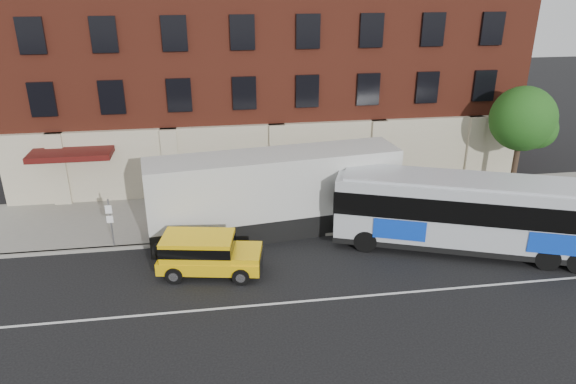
{
  "coord_description": "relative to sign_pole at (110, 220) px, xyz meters",
  "views": [
    {
      "loc": [
        -3.65,
        -16.83,
        12.0
      ],
      "look_at": [
        -0.3,
        5.5,
        2.63
      ],
      "focal_mm": 32.93,
      "sensor_mm": 36.0,
      "label": 1
    }
  ],
  "objects": [
    {
      "name": "street_tree",
      "position": [
        22.04,
        3.34,
        2.96
      ],
      "size": [
        3.6,
        3.6,
        6.2
      ],
      "color": "#322219",
      "rests_on": "sidewalk"
    },
    {
      "name": "sign_pole",
      "position": [
        0.0,
        0.0,
        0.0
      ],
      "size": [
        0.3,
        0.2,
        2.5
      ],
      "color": "slate",
      "rests_on": "ground"
    },
    {
      "name": "kerb",
      "position": [
        8.5,
        -0.15,
        -1.38
      ],
      "size": [
        60.0,
        0.25,
        0.15
      ],
      "primitive_type": "cube",
      "color": "gray",
      "rests_on": "ground"
    },
    {
      "name": "ground",
      "position": [
        8.5,
        -6.15,
        -1.45
      ],
      "size": [
        120.0,
        120.0,
        0.0
      ],
      "primitive_type": "plane",
      "color": "black",
      "rests_on": "ground"
    },
    {
      "name": "city_bus",
      "position": [
        16.64,
        -2.63,
        0.49
      ],
      "size": [
        13.01,
        7.09,
        3.52
      ],
      "color": "#B0B5BB",
      "rests_on": "ground"
    },
    {
      "name": "building",
      "position": [
        8.49,
        10.77,
        6.13
      ],
      "size": [
        30.0,
        12.1,
        15.0
      ],
      "color": "maroon",
      "rests_on": "sidewalk"
    },
    {
      "name": "sidewalk",
      "position": [
        8.5,
        2.85,
        -1.38
      ],
      "size": [
        60.0,
        6.0,
        0.15
      ],
      "primitive_type": "cube",
      "color": "gray",
      "rests_on": "ground"
    },
    {
      "name": "lane_line",
      "position": [
        8.5,
        -5.65,
        -1.45
      ],
      "size": [
        60.0,
        0.12,
        0.01
      ],
      "primitive_type": "cube",
      "color": "silver",
      "rests_on": "ground"
    },
    {
      "name": "yellow_suv",
      "position": [
        4.29,
        -2.87,
        -0.44
      ],
      "size": [
        4.73,
        2.63,
        1.76
      ],
      "color": "yellow",
      "rests_on": "ground"
    },
    {
      "name": "shipping_container",
      "position": [
        7.74,
        0.65,
        0.57
      ],
      "size": [
        12.47,
        4.04,
        4.08
      ],
      "color": "black",
      "rests_on": "ground"
    }
  ]
}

